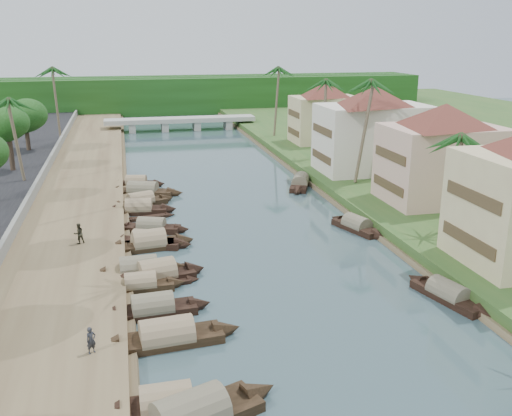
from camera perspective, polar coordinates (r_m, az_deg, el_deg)
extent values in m
plane|color=#364C51|center=(41.02, 2.89, -7.88)|extent=(220.00, 220.00, 0.00)
cube|color=brown|center=(58.51, -17.98, -0.63)|extent=(10.00, 180.00, 0.80)
cube|color=#2B5220|center=(65.19, 14.25, 1.62)|extent=(16.00, 180.00, 1.20)
cube|color=gray|center=(58.80, -22.13, -0.01)|extent=(0.40, 180.00, 1.10)
cube|color=#173B10|center=(131.85, -8.62, 10.94)|extent=(120.00, 4.00, 8.00)
cube|color=#173B10|center=(136.81, -8.80, 11.14)|extent=(120.00, 4.00, 8.00)
cube|color=#173B10|center=(141.78, -8.97, 11.33)|extent=(120.00, 4.00, 8.00)
cube|color=#A0A196|center=(109.34, -7.56, 8.74)|extent=(28.00, 4.00, 0.80)
cube|color=#A0A196|center=(109.01, -12.29, 7.90)|extent=(1.20, 3.50, 1.80)
cube|color=#A0A196|center=(109.25, -9.12, 8.09)|extent=(1.20, 3.50, 1.80)
cube|color=#A0A196|center=(109.82, -5.96, 8.25)|extent=(1.20, 3.50, 1.80)
cube|color=#A0A196|center=(110.71, -2.85, 8.39)|extent=(1.20, 3.50, 1.80)
cube|color=#493822|center=(43.37, 20.42, -3.01)|extent=(0.10, 6.40, 0.90)
cube|color=#493822|center=(42.45, 20.86, 1.06)|extent=(0.10, 6.40, 0.90)
cube|color=tan|center=(59.59, 18.00, 4.21)|extent=(11.00, 8.00, 7.50)
pyramid|color=maroon|center=(58.79, 18.43, 8.82)|extent=(14.11, 14.11, 2.20)
cube|color=#493822|center=(57.39, 13.06, 2.22)|extent=(0.10, 6.40, 0.90)
cube|color=#493822|center=(56.73, 13.26, 5.15)|extent=(0.10, 6.40, 0.90)
cube|color=beige|center=(71.24, 11.61, 6.85)|extent=(13.00, 8.00, 8.00)
pyramid|color=maroon|center=(70.56, 11.85, 10.93)|extent=(15.59, 15.59, 2.20)
cube|color=#493822|center=(69.17, 6.54, 5.11)|extent=(0.10, 6.40, 0.90)
cube|color=#493822|center=(68.60, 6.63, 7.73)|extent=(0.10, 6.40, 0.90)
cube|color=beige|center=(89.99, 6.90, 8.78)|extent=(10.00, 7.00, 7.00)
pyramid|color=maroon|center=(89.47, 7.01, 11.70)|extent=(12.62, 12.62, 2.20)
cube|color=#493822|center=(88.68, 3.76, 7.60)|extent=(0.10, 5.60, 0.90)
cube|color=#493822|center=(88.27, 3.80, 9.40)|extent=(0.10, 5.60, 0.90)
cone|color=black|center=(29.53, 0.38, -17.97)|extent=(2.54, 2.51, 2.16)
cylinder|color=#756F58|center=(27.79, -6.59, -19.86)|extent=(5.72, 3.96, 2.24)
cube|color=black|center=(28.91, -8.95, -19.26)|extent=(5.14, 1.88, 0.70)
cone|color=black|center=(29.13, -3.08, -18.54)|extent=(1.51, 1.66, 1.81)
cylinder|color=#8F785B|center=(28.69, -8.99, -18.65)|extent=(3.93, 1.94, 1.90)
cube|color=black|center=(34.30, -8.88, -12.98)|extent=(6.62, 2.56, 0.70)
cone|color=black|center=(34.87, -2.91, -12.09)|extent=(2.00, 1.97, 2.03)
cone|color=black|center=(34.01, -15.04, -13.51)|extent=(2.00, 1.97, 2.03)
cylinder|color=#8F785B|center=(34.11, -8.91, -12.42)|extent=(5.11, 2.51, 2.10)
cube|color=black|center=(37.63, -10.26, -10.20)|extent=(5.65, 2.13, 0.70)
cone|color=black|center=(37.98, -5.59, -9.59)|extent=(1.70, 1.69, 1.77)
cone|color=black|center=(37.45, -15.02, -10.54)|extent=(1.70, 1.69, 1.77)
cylinder|color=#756F58|center=(37.46, -10.29, -9.69)|extent=(4.35, 2.12, 1.84)
cube|color=black|center=(41.12, -11.45, -7.84)|extent=(4.60, 1.64, 0.70)
cone|color=black|center=(41.23, -7.90, -7.46)|extent=(1.35, 1.42, 1.54)
cone|color=black|center=(41.09, -15.02, -8.00)|extent=(1.35, 1.42, 1.54)
cylinder|color=#8F785B|center=(40.96, -11.48, -7.36)|extent=(3.52, 1.68, 1.61)
cube|color=black|center=(42.53, -9.83, -6.89)|extent=(5.70, 3.22, 0.70)
cone|color=black|center=(43.32, -6.03, -6.16)|extent=(1.97, 2.17, 2.04)
cone|color=black|center=(41.88, -13.79, -7.42)|extent=(1.97, 2.17, 2.04)
cylinder|color=#8F785B|center=(42.38, -9.86, -6.42)|extent=(4.48, 3.01, 2.16)
cube|color=black|center=(43.39, -11.62, -6.50)|extent=(5.75, 2.18, 0.70)
cone|color=black|center=(43.58, -7.45, -6.07)|extent=(1.71, 1.88, 2.02)
cone|color=black|center=(43.38, -15.82, -6.71)|extent=(1.71, 1.88, 2.02)
cylinder|color=#756F58|center=(43.25, -11.64, -6.04)|extent=(4.40, 2.23, 2.12)
cube|color=black|center=(49.33, -10.67, -3.55)|extent=(5.75, 3.59, 0.70)
cone|color=black|center=(48.43, -7.24, -3.67)|extent=(2.03, 2.02, 1.73)
cone|color=black|center=(50.34, -13.98, -3.25)|extent=(2.03, 2.02, 1.73)
cylinder|color=#8F785B|center=(49.20, -10.69, -3.13)|extent=(4.57, 3.19, 1.80)
cube|color=black|center=(48.80, -10.61, -3.77)|extent=(5.86, 2.80, 0.70)
cone|color=black|center=(49.34, -7.03, -3.27)|extent=(1.89, 2.09, 2.07)
cone|color=black|center=(48.41, -14.27, -4.08)|extent=(1.89, 2.09, 2.07)
cylinder|color=#8F785B|center=(48.67, -10.63, -3.35)|extent=(4.55, 2.72, 2.18)
cube|color=black|center=(52.90, -10.40, -2.12)|extent=(5.38, 3.15, 0.70)
cone|color=black|center=(52.14, -7.38, -2.17)|extent=(1.84, 1.79, 1.55)
cone|color=black|center=(53.74, -13.34, -1.91)|extent=(1.84, 1.79, 1.55)
cylinder|color=#756F58|center=(52.78, -10.42, -1.73)|extent=(4.25, 2.81, 1.60)
cube|color=black|center=(61.08, -11.47, 0.40)|extent=(5.77, 3.58, 0.70)
cone|color=black|center=(62.18, -8.87, 0.91)|extent=(2.04, 2.06, 1.79)
cone|color=black|center=(60.06, -14.16, 0.02)|extent=(2.04, 2.06, 1.79)
cylinder|color=#8F785B|center=(60.97, -11.49, 0.74)|extent=(4.58, 3.20, 1.87)
cube|color=black|center=(58.56, -11.62, -0.33)|extent=(5.69, 2.51, 0.70)
cone|color=black|center=(58.32, -8.63, -0.16)|extent=(1.79, 1.87, 1.87)
cone|color=black|center=(58.91, -14.58, -0.35)|extent=(1.79, 1.87, 1.87)
cylinder|color=#8F785B|center=(58.45, -11.64, 0.03)|extent=(4.40, 2.44, 1.96)
cube|color=black|center=(65.33, -11.24, 1.49)|extent=(7.04, 4.08, 0.70)
cone|color=black|center=(64.26, -8.03, 1.47)|extent=(2.38, 2.25, 1.92)
cone|color=black|center=(66.56, -14.34, 1.64)|extent=(2.38, 2.25, 1.92)
cylinder|color=#756F58|center=(65.24, -11.26, 1.81)|extent=(5.56, 3.61, 1.97)
cube|color=black|center=(69.05, -11.86, 2.28)|extent=(5.19, 2.63, 0.70)
cone|color=black|center=(68.55, -9.61, 2.37)|extent=(1.70, 1.72, 1.61)
cone|color=black|center=(69.61, -14.10, 2.31)|extent=(1.70, 1.72, 1.61)
cylinder|color=#8F785B|center=(68.96, -11.88, 2.58)|extent=(4.06, 2.44, 1.68)
cube|color=black|center=(41.01, 18.64, -8.50)|extent=(3.02, 5.91, 0.70)
cone|color=black|center=(42.97, 15.62, -6.92)|extent=(1.82, 1.93, 1.64)
cone|color=black|center=(39.14, 22.01, -10.00)|extent=(1.82, 1.93, 1.64)
cylinder|color=#756F58|center=(40.86, 18.69, -8.02)|extent=(2.74, 4.63, 1.68)
cube|color=black|center=(53.11, 10.02, -2.02)|extent=(3.29, 5.50, 0.70)
cone|color=black|center=(55.16, 8.01, -1.12)|extent=(1.91, 1.91, 1.67)
cone|color=black|center=(51.10, 12.20, -2.82)|extent=(1.91, 1.91, 1.67)
cylinder|color=#756F58|center=(52.99, 10.04, -1.63)|extent=(2.95, 4.35, 1.73)
cube|color=black|center=(67.80, 4.45, 2.32)|extent=(4.28, 6.71, 0.70)
cone|color=black|center=(71.27, 4.75, 3.10)|extent=(2.27, 2.35, 1.89)
cone|color=black|center=(64.30, 4.12, 1.60)|extent=(2.27, 2.35, 1.89)
cylinder|color=#756F58|center=(67.70, 4.46, 2.64)|extent=(3.74, 5.33, 1.94)
cube|color=black|center=(41.61, -9.25, -7.56)|extent=(4.03, 1.51, 0.35)
cone|color=black|center=(42.10, -6.30, -7.14)|extent=(1.11, 1.02, 0.88)
cone|color=black|center=(41.23, -12.27, -7.98)|extent=(1.11, 1.02, 0.88)
cube|color=black|center=(56.61, -10.65, -0.97)|extent=(3.87, 1.52, 0.35)
cone|color=black|center=(57.13, -8.58, -0.70)|extent=(1.08, 0.94, 0.76)
cone|color=black|center=(56.17, -12.75, -1.25)|extent=(1.08, 0.94, 0.76)
cylinder|color=brown|center=(50.41, 18.99, 2.31)|extent=(1.04, 0.36, 8.17)
sphere|color=#194C19|center=(49.63, 19.42, 6.70)|extent=(3.20, 3.20, 3.20)
cylinder|color=brown|center=(64.52, 10.40, 7.45)|extent=(1.92, 0.36, 11.37)
sphere|color=#194C19|center=(63.88, 10.66, 12.31)|extent=(3.20, 3.20, 3.20)
cylinder|color=brown|center=(78.23, 6.88, 8.85)|extent=(0.38, 0.36, 10.44)
sphere|color=#194C19|center=(77.70, 7.01, 12.51)|extent=(3.20, 3.20, 3.20)
cylinder|color=brown|center=(68.98, -22.69, 6.26)|extent=(1.11, 0.36, 9.21)
sphere|color=#194C19|center=(68.40, -23.11, 9.89)|extent=(3.20, 3.20, 3.20)
cylinder|color=brown|center=(94.95, 1.95, 10.56)|extent=(1.08, 0.36, 11.12)
sphere|color=#194C19|center=(94.52, 1.98, 13.78)|extent=(3.20, 3.20, 3.20)
cylinder|color=brown|center=(96.29, -19.29, 9.84)|extent=(0.60, 0.36, 11.07)
sphere|color=#194C19|center=(95.87, -19.61, 12.98)|extent=(3.20, 3.20, 3.20)
cylinder|color=#463528|center=(75.53, -23.28, 4.90)|extent=(0.60, 0.60, 3.84)
ellipsoid|color=#173B10|center=(74.95, -23.60, 7.63)|extent=(4.59, 4.59, 3.77)
cylinder|color=#463528|center=(88.37, -21.87, 6.45)|extent=(0.60, 0.60, 3.33)
ellipsoid|color=#173B10|center=(87.92, -22.10, 8.49)|extent=(5.48, 5.48, 4.51)
cylinder|color=#463528|center=(77.26, 13.71, 5.79)|extent=(0.60, 0.60, 3.59)
ellipsoid|color=#173B10|center=(76.71, 13.88, 8.31)|extent=(4.54, 4.54, 3.74)
imported|color=#26272D|center=(32.45, -16.16, -12.59)|extent=(0.66, 0.60, 1.51)
imported|color=#302E21|center=(48.79, -17.31, -2.45)|extent=(1.04, 0.96, 1.72)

